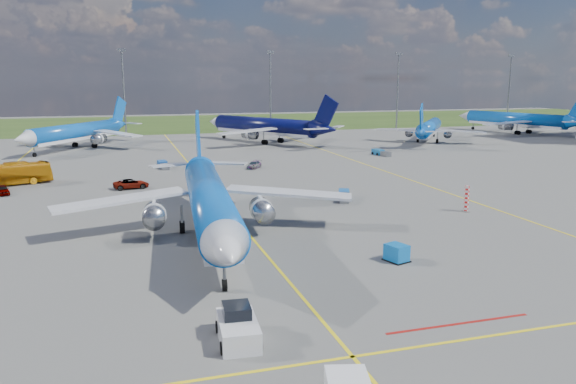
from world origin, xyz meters
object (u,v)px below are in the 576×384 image
object	(u,v)px
main_airliner	(210,238)
service_car_b	(131,184)
service_car_a	(2,190)
bg_jet_n	(264,143)
service_car_c	(254,165)
bg_jet_ne	(429,142)
uld_container	(397,253)
baggage_tug_e	(381,153)
warning_post	(467,199)
bg_jet_nnw	(77,149)
baggage_tug_w	(344,196)
bg_jet_ene	(514,133)
baggage_tug_c	(163,165)
pushback_tug	(238,327)
apron_bus	(8,174)

from	to	relation	value
main_airliner	service_car_b	world-z (taller)	main_airliner
service_car_a	service_car_b	bearing A→B (deg)	-18.60
bg_jet_n	service_car_c	size ratio (longest dim) A/B	10.49
bg_jet_ne	uld_container	bearing A→B (deg)	94.92
bg_jet_ne	baggage_tug_e	size ratio (longest dim) A/B	7.26
warning_post	main_airliner	size ratio (longest dim) A/B	0.07
bg_jet_nnw	uld_container	bearing A→B (deg)	-38.79
service_car_a	baggage_tug_e	distance (m)	68.09
bg_jet_n	service_car_b	bearing A→B (deg)	26.74
warning_post	bg_jet_n	distance (m)	75.33
bg_jet_nnw	warning_post	bearing A→B (deg)	-25.99
bg_jet_nnw	baggage_tug_w	distance (m)	74.12
bg_jet_ene	baggage_tug_e	bearing A→B (deg)	11.55
baggage_tug_c	baggage_tug_e	size ratio (longest dim) A/B	1.00
bg_jet_ne	service_car_c	bearing A→B (deg)	66.33
pushback_tug	service_car_c	world-z (taller)	pushback_tug
pushback_tug	service_car_a	bearing A→B (deg)	117.35
uld_container	main_airliner	bearing A→B (deg)	122.80
pushback_tug	bg_jet_nnw	bearing A→B (deg)	103.01
uld_container	baggage_tug_w	xyz separation A→B (m)	(5.06, 23.89, -0.22)
bg_jet_ene	main_airliner	bearing A→B (deg)	21.98
warning_post	bg_jet_ne	world-z (taller)	bg_jet_ne
main_airliner	service_car_c	size ratio (longest dim) A/B	10.04
bg_jet_ne	apron_bus	world-z (taller)	bg_jet_ne
service_car_a	uld_container	bearing A→B (deg)	-63.47
pushback_tug	bg_jet_ene	bearing A→B (deg)	50.11
apron_bus	service_car_c	xyz separation A→B (m)	(37.18, 5.07, -1.00)
bg_jet_n	main_airliner	distance (m)	81.62
bg_jet_nnw	bg_jet_n	world-z (taller)	bg_jet_n
baggage_tug_w	service_car_b	bearing A→B (deg)	170.93
bg_jet_n	uld_container	xyz separation A→B (m)	(-11.18, -88.93, 0.71)
uld_container	baggage_tug_w	distance (m)	24.42
bg_jet_nnw	baggage_tug_w	bearing A→B (deg)	-29.02
service_car_b	baggage_tug_e	size ratio (longest dim) A/B	0.95
service_car_b	baggage_tug_e	xyz separation A→B (m)	(48.45, 21.53, -0.16)
bg_jet_ene	baggage_tug_w	distance (m)	103.90
service_car_c	bg_jet_ne	bearing A→B (deg)	60.78
bg_jet_n	baggage_tug_w	distance (m)	65.33
baggage_tug_c	bg_jet_ene	bearing A→B (deg)	14.63
bg_jet_n	main_airliner	bearing A→B (deg)	41.30
bg_jet_ne	uld_container	distance (m)	94.24
pushback_tug	baggage_tug_c	bearing A→B (deg)	93.71
bg_jet_ene	apron_bus	xyz separation A→B (m)	(-121.10, -44.92, 1.60)
warning_post	service_car_c	size ratio (longest dim) A/B	0.73
uld_container	service_car_b	world-z (taller)	uld_container
warning_post	baggage_tug_w	distance (m)	14.91
main_airliner	apron_bus	size ratio (longest dim) A/B	3.61
apron_bus	baggage_tug_e	distance (m)	66.62
apron_bus	pushback_tug	bearing A→B (deg)	-176.59
bg_jet_ne	service_car_c	world-z (taller)	bg_jet_ne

